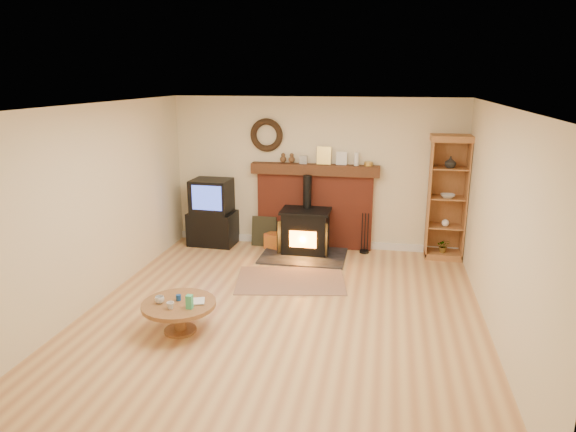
% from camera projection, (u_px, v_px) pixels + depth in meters
% --- Properties ---
extents(ground, '(5.50, 5.50, 0.00)m').
position_uv_depth(ground, '(284.00, 311.00, 6.60)').
color(ground, '#BA7D4D').
rests_on(ground, ground).
extents(room_shell, '(5.02, 5.52, 2.61)m').
position_uv_depth(room_shell, '(284.00, 179.00, 6.24)').
color(room_shell, beige).
rests_on(room_shell, ground).
extents(chimney_breast, '(2.20, 0.22, 1.78)m').
position_uv_depth(chimney_breast, '(315.00, 203.00, 8.91)').
color(chimney_breast, maroon).
rests_on(chimney_breast, ground).
extents(wood_stove, '(1.40, 1.00, 1.32)m').
position_uv_depth(wood_stove, '(305.00, 232.00, 8.67)').
color(wood_stove, black).
rests_on(wood_stove, ground).
extents(area_rug, '(1.75, 1.35, 0.01)m').
position_uv_depth(area_rug, '(291.00, 280.00, 7.60)').
color(area_rug, brown).
rests_on(area_rug, ground).
extents(tv_unit, '(0.83, 0.60, 1.18)m').
position_uv_depth(tv_unit, '(212.00, 214.00, 9.12)').
color(tv_unit, black).
rests_on(tv_unit, ground).
extents(curio_cabinet, '(0.65, 0.47, 2.04)m').
position_uv_depth(curio_cabinet, '(447.00, 198.00, 8.34)').
color(curio_cabinet, '#956031').
rests_on(curio_cabinet, ground).
extents(firelog_box, '(0.52, 0.43, 0.28)m').
position_uv_depth(firelog_box, '(279.00, 242.00, 8.94)').
color(firelog_box, gold).
rests_on(firelog_box, ground).
extents(leaning_painting, '(0.44, 0.12, 0.53)m').
position_uv_depth(leaning_painting, '(264.00, 231.00, 9.11)').
color(leaning_painting, black).
rests_on(leaning_painting, ground).
extents(fire_tools, '(0.16, 0.16, 0.70)m').
position_uv_depth(fire_tools, '(364.00, 245.00, 8.76)').
color(fire_tools, black).
rests_on(fire_tools, ground).
extents(coffee_table, '(0.87, 0.87, 0.53)m').
position_uv_depth(coffee_table, '(179.00, 308.00, 6.00)').
color(coffee_table, brown).
rests_on(coffee_table, ground).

